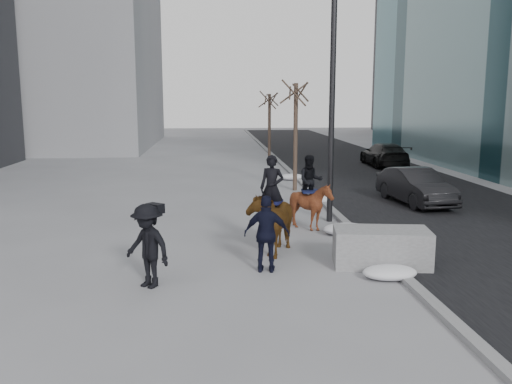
{
  "coord_description": "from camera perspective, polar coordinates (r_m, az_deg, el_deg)",
  "views": [
    {
      "loc": [
        -1.12,
        -12.5,
        3.88
      ],
      "look_at": [
        0.0,
        1.2,
        1.5
      ],
      "focal_mm": 38.0,
      "sensor_mm": 36.0,
      "label": 1
    }
  ],
  "objects": [
    {
      "name": "snow_piles",
      "position": [
        18.42,
        7.4,
        -1.91
      ],
      "size": [
        1.33,
        15.34,
        0.34
      ],
      "color": "silver",
      "rests_on": "ground"
    },
    {
      "name": "mounted_left",
      "position": [
        13.79,
        1.72,
        -2.58
      ],
      "size": [
        1.49,
        2.1,
        2.47
      ],
      "color": "#4A290E",
      "rests_on": "ground"
    },
    {
      "name": "car_far",
      "position": [
        32.19,
        13.35,
        3.85
      ],
      "size": [
        1.99,
        4.72,
        1.36
      ],
      "primitive_type": "imported",
      "rotation": [
        0.0,
        0.0,
        3.12
      ],
      "color": "black",
      "rests_on": "ground"
    },
    {
      "name": "car_near",
      "position": [
        20.95,
        16.44,
        0.58
      ],
      "size": [
        1.88,
        4.16,
        1.32
      ],
      "primitive_type": "imported",
      "rotation": [
        0.0,
        0.0,
        0.12
      ],
      "color": "black",
      "rests_on": "ground"
    },
    {
      "name": "ground",
      "position": [
        13.13,
        0.43,
        -7.36
      ],
      "size": [
        120.0,
        120.0,
        0.0
      ],
      "primitive_type": "plane",
      "color": "gray",
      "rests_on": "ground"
    },
    {
      "name": "planter",
      "position": [
        13.06,
        13.05,
        -5.71
      ],
      "size": [
        2.33,
        1.41,
        0.88
      ],
      "primitive_type": "cube",
      "rotation": [
        0.0,
        0.0,
        -0.15
      ],
      "color": "#97979A",
      "rests_on": "ground"
    },
    {
      "name": "feeder",
      "position": [
        12.18,
        1.15,
        -4.44
      ],
      "size": [
        1.08,
        0.94,
        1.75
      ],
      "color": "black",
      "rests_on": "ground"
    },
    {
      "name": "curb",
      "position": [
        23.19,
        5.63,
        0.29
      ],
      "size": [
        0.25,
        90.0,
        0.12
      ],
      "primitive_type": "cube",
      "color": "gray",
      "rests_on": "ground"
    },
    {
      "name": "tree_near",
      "position": [
        22.96,
        4.18,
        6.36
      ],
      "size": [
        1.2,
        1.2,
        5.01
      ],
      "primitive_type": null,
      "color": "#3C2F23",
      "rests_on": "ground"
    },
    {
      "name": "lamppost",
      "position": [
        17.28,
        7.99,
        13.43
      ],
      "size": [
        0.25,
        1.96,
        9.09
      ],
      "color": "black",
      "rests_on": "ground"
    },
    {
      "name": "road",
      "position": [
        24.23,
        14.98,
        0.28
      ],
      "size": [
        8.0,
        90.0,
        0.01
      ],
      "primitive_type": "cube",
      "color": "black",
      "rests_on": "ground"
    },
    {
      "name": "mounted_right",
      "position": [
        16.17,
        5.78,
        -0.86
      ],
      "size": [
        1.25,
        1.39,
        2.23
      ],
      "color": "#471A0E",
      "rests_on": "ground"
    },
    {
      "name": "tree_far",
      "position": [
        33.27,
        1.42,
        7.11
      ],
      "size": [
        1.2,
        1.2,
        4.62
      ],
      "primitive_type": null,
      "color": "#392822",
      "rests_on": "ground"
    },
    {
      "name": "camera_crew",
      "position": [
        11.43,
        -11.33,
        -5.56
      ],
      "size": [
        1.29,
        1.22,
        1.75
      ],
      "color": "black",
      "rests_on": "ground"
    }
  ]
}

